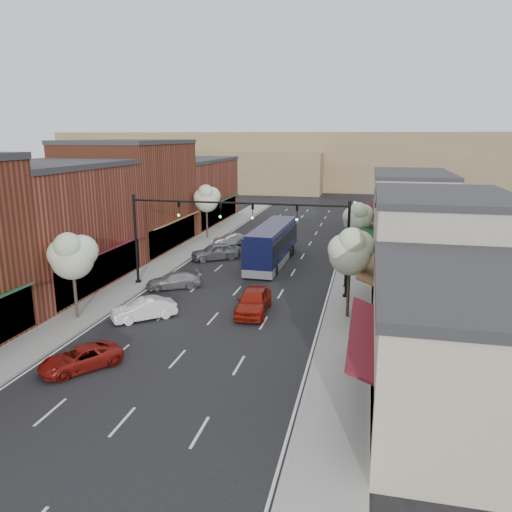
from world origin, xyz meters
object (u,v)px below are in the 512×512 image
Objects in this scene: parked_car_a at (80,358)px; parked_car_e at (231,240)px; signal_mast_left at (164,227)px; lamp_post_near at (346,250)px; tree_right_near at (351,250)px; red_hatchback at (254,301)px; parked_car_c at (174,280)px; signal_mast_right at (314,233)px; tree_left_near at (72,255)px; coach_bus at (272,244)px; tree_right_far at (358,217)px; tree_left_far at (207,198)px; lamp_post_far at (355,215)px; parked_car_d at (216,251)px; parked_car_b at (144,309)px.

parked_car_a is 1.09× the size of parked_car_e.
signal_mast_left is 13.75m from lamp_post_near.
tree_right_near is 1.23× the size of red_hatchback.
parked_car_e is (0.13, 15.68, 0.01)m from parked_car_c.
tree_left_near is at bearing -149.86° from signal_mast_right.
signal_mast_right reaches higher than coach_bus.
tree_left_far is at bearing 160.13° from tree_right_far.
signal_mast_right reaches higher than parked_car_e.
lamp_post_near reaches higher than parked_car_c.
red_hatchback is at bearing -102.79° from lamp_post_far.
parked_car_c is (-12.70, -2.87, -2.41)m from lamp_post_near.
tree_left_near reaches higher than parked_car_d.
red_hatchback is at bearing 32.64° from parked_car_c.
tree_right_near reaches higher than parked_car_e.
tree_right_near is 1.61× the size of parked_car_e.
signal_mast_right is 4.89m from tree_right_near.
tree_left_near is at bearing -119.78° from lamp_post_far.
lamp_post_near is at bearing 48.95° from signal_mast_right.
tree_right_near is 7.08m from red_hatchback.
red_hatchback reaches higher than parked_car_b.
signal_mast_left is at bearing 132.89° from parked_car_a.
parked_car_c is at bearing 130.05° from parked_car_a.
lamp_post_far is at bearing 83.78° from signal_mast_right.
parked_car_b is (-12.55, -2.95, -3.79)m from tree_right_near.
red_hatchback is 1.05× the size of parked_car_d.
tree_right_far is 8.38m from coach_bus.
red_hatchback is at bearing 71.40° from parked_car_b.
tree_right_near reaches higher than parked_car_b.
lamp_post_near is 20.68m from parked_car_a.
parked_car_a is at bearing -124.99° from signal_mast_right.
parked_car_b is 1.08× the size of parked_car_e.
parked_car_b is at bearing -33.91° from parked_car_d.
parked_car_b is at bearing -160.75° from red_hatchback.
tree_right_near is at bearing -90.00° from tree_right_far.
tree_left_far is at bearing 127.71° from signal_mast_right.
lamp_post_far is 1.11× the size of parked_car_b.
tree_right_far is 13.55m from parked_car_d.
parked_car_a is at bearing -115.81° from tree_right_far.
tree_left_far is 22.33m from lamp_post_near.
coach_bus is at bearing 118.30° from parked_car_c.
tree_right_far is 18.40m from parked_car_c.
lamp_post_near is 1.11× the size of parked_car_b.
parked_car_d is (-0.27, 15.95, 0.12)m from parked_car_b.
tree_right_near is at bearing -16.19° from signal_mast_left.
tree_left_far reaches higher than tree_left_near.
coach_bus is 2.90× the size of parked_car_b.
tree_right_far is 17.66m from tree_left_far.
tree_left_far reaches higher than tree_right_far.
tree_left_near reaches higher than red_hatchback.
signal_mast_left is 11.18m from coach_bus.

